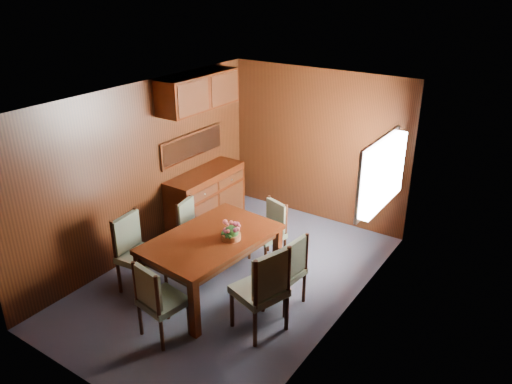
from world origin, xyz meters
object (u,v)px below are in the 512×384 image
Objects in this scene: sideboard at (206,199)px; chair_left_near at (135,248)px; chair_head at (157,298)px; flower_centerpiece at (231,230)px; dining_table at (211,244)px; chair_right_near at (264,287)px.

chair_left_near reaches higher than sideboard.
chair_left_near is (0.35, -1.81, 0.11)m from sideboard.
sideboard is 1.49× the size of chair_head.
dining_table is at bearing -159.02° from flower_centerpiece.
dining_table is 1.01m from chair_right_near.
dining_table is at bearing 90.46° from chair_right_near.
chair_right_near reaches higher than chair_left_near.
flower_centerpiece is at bearing 79.45° from chair_right_near.
sideboard is at bearing 136.46° from dining_table.
chair_left_near is 1.07m from chair_head.
flower_centerpiece is (1.07, 0.56, 0.33)m from chair_left_near.
chair_left_near is at bearing -79.14° from sideboard.
sideboard is 1.40× the size of chair_left_near.
dining_table is at bearing -48.52° from sideboard.
sideboard is 2.71m from chair_right_near.
chair_right_near reaches higher than dining_table.
chair_right_near is at bearing 47.75° from chair_head.
dining_table is 7.01× the size of flower_centerpiece.
chair_left_near is at bearing -145.87° from dining_table.
chair_right_near is at bearing 89.10° from chair_left_near.
sideboard is 1.85m from chair_left_near.
chair_left_near reaches higher than chair_head.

